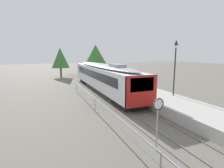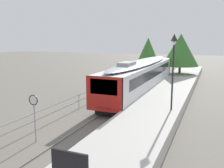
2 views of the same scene
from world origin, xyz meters
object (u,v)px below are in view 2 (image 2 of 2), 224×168
object	(u,v)px
platform_lamp_mid_platform	(173,58)
speed_limit_sign	(34,107)
platform_notice_board	(70,168)
commuter_train	(141,74)

from	to	relation	value
platform_lamp_mid_platform	speed_limit_sign	xyz separation A→B (m)	(-6.66, -6.59, -2.50)
platform_notice_board	speed_limit_sign	xyz separation A→B (m)	(-5.60, 5.16, -0.06)
platform_lamp_mid_platform	platform_notice_board	size ratio (longest dim) A/B	2.97
commuter_train	platform_lamp_mid_platform	bearing A→B (deg)	-61.26
platform_notice_board	speed_limit_sign	size ratio (longest dim) A/B	0.64
commuter_train	speed_limit_sign	world-z (taller)	commuter_train
commuter_train	platform_notice_board	distance (m)	20.38
platform_lamp_mid_platform	speed_limit_sign	bearing A→B (deg)	-135.31
platform_lamp_mid_platform	speed_limit_sign	world-z (taller)	platform_lamp_mid_platform
commuter_train	platform_notice_board	world-z (taller)	commuter_train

